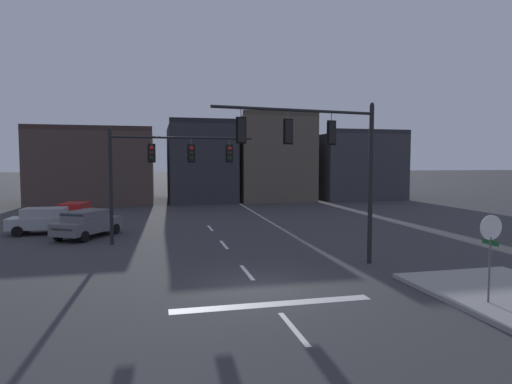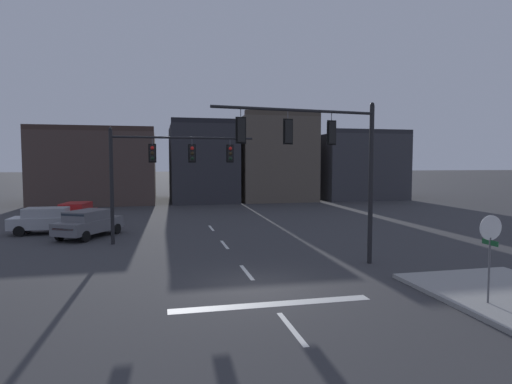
{
  "view_description": "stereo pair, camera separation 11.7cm",
  "coord_description": "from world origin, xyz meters",
  "px_view_note": "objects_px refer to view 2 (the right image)",
  "views": [
    {
      "loc": [
        -3.49,
        -14.67,
        4.41
      ],
      "look_at": [
        0.64,
        3.12,
        3.15
      ],
      "focal_mm": 30.25,
      "sensor_mm": 36.0,
      "label": 1
    },
    {
      "loc": [
        -3.38,
        -14.7,
        4.41
      ],
      "look_at": [
        0.64,
        3.12,
        3.15
      ],
      "focal_mm": 30.25,
      "sensor_mm": 36.0,
      "label": 2
    }
  ],
  "objects_px": {
    "signal_mast_far_side": "(161,163)",
    "stop_sign": "(490,238)",
    "car_lot_nearside": "(89,223)",
    "car_lot_farside": "(48,220)",
    "signal_mast_near_side": "(324,151)",
    "car_lot_middle": "(76,214)"
  },
  "relations": [
    {
      "from": "car_lot_nearside",
      "to": "car_lot_farside",
      "type": "height_order",
      "value": "same"
    },
    {
      "from": "car_lot_nearside",
      "to": "car_lot_farside",
      "type": "bearing_deg",
      "value": 143.36
    },
    {
      "from": "signal_mast_far_side",
      "to": "car_lot_middle",
      "type": "distance_m",
      "value": 10.17
    },
    {
      "from": "signal_mast_near_side",
      "to": "signal_mast_far_side",
      "type": "bearing_deg",
      "value": 131.51
    },
    {
      "from": "car_lot_nearside",
      "to": "car_lot_farside",
      "type": "xyz_separation_m",
      "value": [
        -2.67,
        1.98,
        0.0
      ]
    },
    {
      "from": "signal_mast_near_side",
      "to": "car_lot_farside",
      "type": "height_order",
      "value": "signal_mast_near_side"
    },
    {
      "from": "signal_mast_far_side",
      "to": "car_lot_nearside",
      "type": "xyz_separation_m",
      "value": [
        -4.21,
        2.53,
        -3.53
      ]
    },
    {
      "from": "signal_mast_far_side",
      "to": "car_lot_nearside",
      "type": "relative_size",
      "value": 1.66
    },
    {
      "from": "signal_mast_far_side",
      "to": "car_lot_nearside",
      "type": "height_order",
      "value": "signal_mast_far_side"
    },
    {
      "from": "signal_mast_far_side",
      "to": "stop_sign",
      "type": "xyz_separation_m",
      "value": [
        9.57,
        -13.23,
        -2.25
      ]
    },
    {
      "from": "signal_mast_far_side",
      "to": "car_lot_middle",
      "type": "bearing_deg",
      "value": 127.61
    },
    {
      "from": "stop_sign",
      "to": "car_lot_nearside",
      "type": "height_order",
      "value": "stop_sign"
    },
    {
      "from": "signal_mast_near_side",
      "to": "stop_sign",
      "type": "xyz_separation_m",
      "value": [
        3.02,
        -5.83,
        -2.75
      ]
    },
    {
      "from": "signal_mast_near_side",
      "to": "car_lot_nearside",
      "type": "relative_size",
      "value": 1.52
    },
    {
      "from": "car_lot_farside",
      "to": "car_lot_nearside",
      "type": "bearing_deg",
      "value": -36.64
    },
    {
      "from": "signal_mast_far_side",
      "to": "car_lot_farside",
      "type": "height_order",
      "value": "signal_mast_far_side"
    },
    {
      "from": "signal_mast_near_side",
      "to": "car_lot_middle",
      "type": "distance_m",
      "value": 19.83
    },
    {
      "from": "stop_sign",
      "to": "car_lot_farside",
      "type": "bearing_deg",
      "value": 132.84
    },
    {
      "from": "stop_sign",
      "to": "signal_mast_near_side",
      "type": "bearing_deg",
      "value": 117.42
    },
    {
      "from": "car_lot_nearside",
      "to": "car_lot_farside",
      "type": "distance_m",
      "value": 3.32
    },
    {
      "from": "stop_sign",
      "to": "car_lot_farside",
      "type": "height_order",
      "value": "stop_sign"
    },
    {
      "from": "signal_mast_near_side",
      "to": "stop_sign",
      "type": "distance_m",
      "value": 7.12
    }
  ]
}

